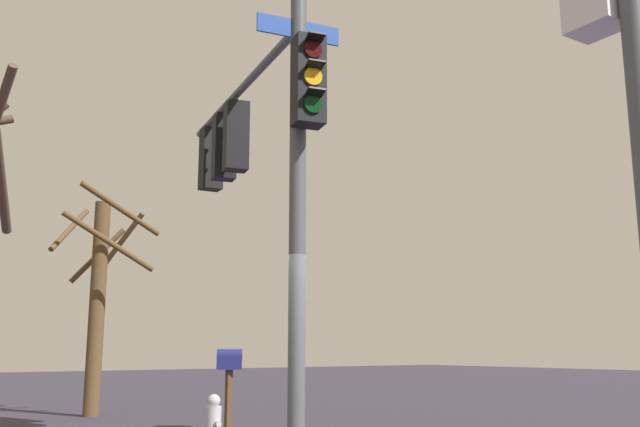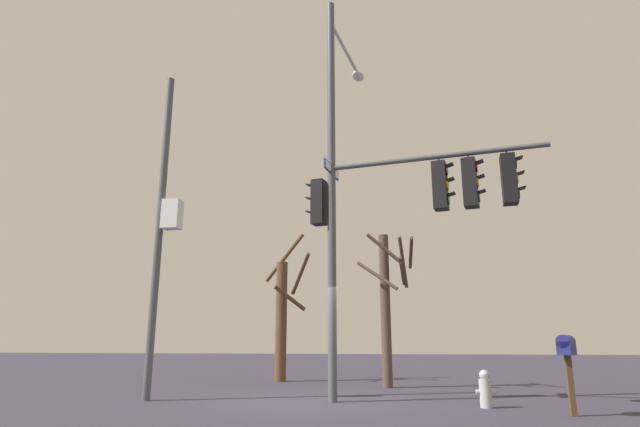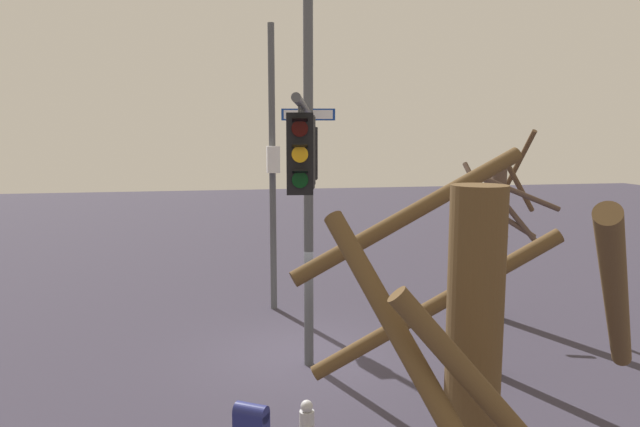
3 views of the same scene
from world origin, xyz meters
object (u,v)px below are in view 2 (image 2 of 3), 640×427
Objects in this scene: bare_tree_behind_pole at (283,313)px; bare_tree_corner at (387,301)px; mailbox at (567,352)px; fire_hydrant at (485,390)px.

bare_tree_corner is (3.54, -1.88, 0.25)m from bare_tree_behind_pole.
bare_tree_corner is at bearing -26.50° from mailbox.
bare_tree_behind_pole reaches higher than mailbox.
bare_tree_behind_pole is at bearing 152.09° from bare_tree_corner.
bare_tree_behind_pole is 1.15× the size of bare_tree_corner.
mailbox is at bearing -35.82° from fire_hydrant.
fire_hydrant is 1.82m from mailbox.
mailbox is at bearing -57.66° from bare_tree_corner.
bare_tree_corner reaches higher than mailbox.
bare_tree_behind_pole reaches higher than fire_hydrant.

